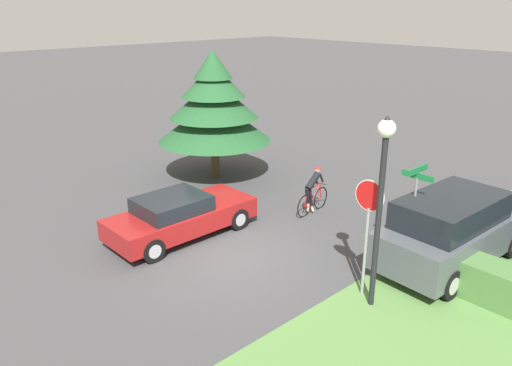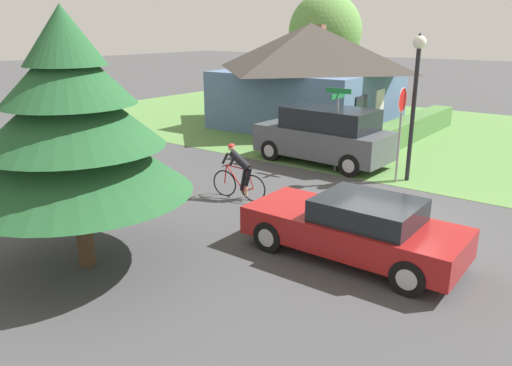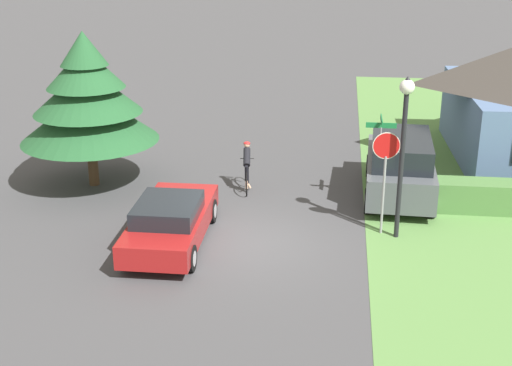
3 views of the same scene
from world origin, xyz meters
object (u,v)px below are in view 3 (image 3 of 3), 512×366
Objects in this scene: stop_sign at (385,163)px; conifer_tall_near at (87,99)px; cyclist at (247,168)px; parked_suv_right at (400,166)px; sedan_left_lane at (171,221)px; street_name_sign at (380,145)px; street_lamp at (404,128)px.

stop_sign is 9.66m from conifer_tall_near.
cyclist is 0.36× the size of parked_suv_right.
stop_sign is at bearing -16.90° from conifer_tall_near.
conifer_tall_near is (-3.57, 4.18, 2.21)m from sedan_left_lane.
street_name_sign reaches higher than parked_suv_right.
parked_suv_right reaches higher than sedan_left_lane.
conifer_tall_near reaches higher than parked_suv_right.
parked_suv_right is at bearing -55.81° from sedan_left_lane.
conifer_tall_near is at bearing 93.26° from parked_suv_right.
stop_sign is 0.65× the size of street_lamp.
cyclist is 4.82m from parked_suv_right.
sedan_left_lane is 5.93m from conifer_tall_near.
parked_suv_right is 1.42m from street_name_sign.
cyclist is 5.24m from stop_sign.
street_name_sign is 9.25m from conifer_tall_near.
street_name_sign is at bearing -4.26° from conifer_tall_near.
parked_suv_right is 1.66× the size of stop_sign.
cyclist is 0.34× the size of conifer_tall_near.
stop_sign is 1.06× the size of street_name_sign.
sedan_left_lane is at bearing -168.99° from street_lamp.
conifer_tall_near is (-9.87, -0.14, 1.89)m from parked_suv_right.
cyclist is 0.38× the size of street_lamp.
conifer_tall_near is at bearing -20.98° from stop_sign.
parked_suv_right is at bearing -96.30° from cyclist.
street_lamp reaches higher than sedan_left_lane.
street_name_sign is 0.55× the size of conifer_tall_near.
stop_sign reaches higher than cyclist.
stop_sign is at bearing 153.36° from street_lamp.
stop_sign is 2.12m from street_name_sign.
street_name_sign is at bearing -107.63° from cyclist.
stop_sign is at bearing -76.49° from sedan_left_lane.
street_name_sign is (4.11, -0.80, 1.17)m from cyclist.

